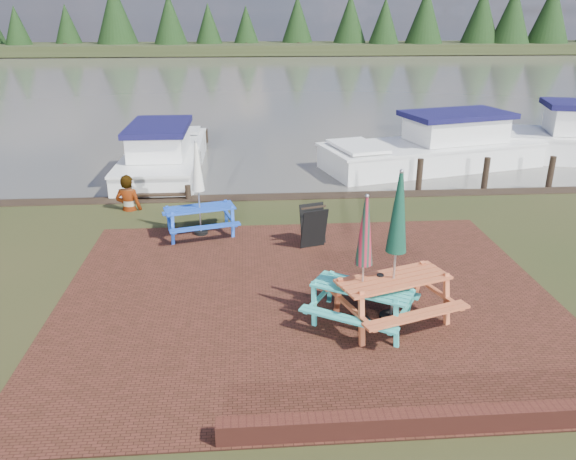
{
  "coord_description": "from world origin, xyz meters",
  "views": [
    {
      "loc": [
        -1.03,
        -8.07,
        4.91
      ],
      "look_at": [
        -0.29,
        1.88,
        1.0
      ],
      "focal_mm": 35.0,
      "sensor_mm": 36.0,
      "label": 1
    }
  ],
  "objects_px": {
    "picnic_table_red": "(394,271)",
    "picnic_table_blue": "(199,203)",
    "boat_jetty": "(164,157)",
    "boat_near": "(436,150)",
    "jetty": "(176,158)",
    "person": "(126,175)",
    "chalkboard": "(313,226)",
    "boat_far": "(569,141)",
    "picnic_table_teal": "(363,281)"
  },
  "relations": [
    {
      "from": "picnic_table_teal",
      "to": "person",
      "type": "height_order",
      "value": "picnic_table_teal"
    },
    {
      "from": "boat_jetty",
      "to": "boat_near",
      "type": "xyz_separation_m",
      "value": [
        9.27,
        0.23,
        0.02
      ]
    },
    {
      "from": "jetty",
      "to": "person",
      "type": "distance_m",
      "value": 5.21
    },
    {
      "from": "picnic_table_red",
      "to": "chalkboard",
      "type": "relative_size",
      "value": 2.83
    },
    {
      "from": "picnic_table_blue",
      "to": "boat_jetty",
      "type": "relative_size",
      "value": 0.32
    },
    {
      "from": "picnic_table_blue",
      "to": "boat_far",
      "type": "distance_m",
      "value": 14.66
    },
    {
      "from": "picnic_table_teal",
      "to": "boat_jetty",
      "type": "height_order",
      "value": "picnic_table_teal"
    },
    {
      "from": "boat_far",
      "to": "person",
      "type": "height_order",
      "value": "boat_far"
    },
    {
      "from": "boat_near",
      "to": "boat_jetty",
      "type": "bearing_deg",
      "value": 76.8
    },
    {
      "from": "picnic_table_blue",
      "to": "chalkboard",
      "type": "height_order",
      "value": "picnic_table_blue"
    },
    {
      "from": "picnic_table_red",
      "to": "picnic_table_blue",
      "type": "height_order",
      "value": "picnic_table_red"
    },
    {
      "from": "picnic_table_blue",
      "to": "jetty",
      "type": "height_order",
      "value": "picnic_table_blue"
    },
    {
      "from": "chalkboard",
      "to": "boat_far",
      "type": "relative_size",
      "value": 0.12
    },
    {
      "from": "picnic_table_teal",
      "to": "picnic_table_red",
      "type": "bearing_deg",
      "value": 39.58
    },
    {
      "from": "boat_jetty",
      "to": "picnic_table_blue",
      "type": "bearing_deg",
      "value": -74.93
    },
    {
      "from": "person",
      "to": "boat_jetty",
      "type": "bearing_deg",
      "value": -85.28
    },
    {
      "from": "picnic_table_red",
      "to": "chalkboard",
      "type": "xyz_separation_m",
      "value": [
        -0.94,
        3.3,
        -0.44
      ]
    },
    {
      "from": "picnic_table_blue",
      "to": "jetty",
      "type": "distance_m",
      "value": 7.13
    },
    {
      "from": "picnic_table_blue",
      "to": "jetty",
      "type": "relative_size",
      "value": 0.24
    },
    {
      "from": "picnic_table_red",
      "to": "jetty",
      "type": "distance_m",
      "value": 12.2
    },
    {
      "from": "person",
      "to": "jetty",
      "type": "bearing_deg",
      "value": -87.34
    },
    {
      "from": "picnic_table_blue",
      "to": "picnic_table_red",
      "type": "bearing_deg",
      "value": -64.95
    },
    {
      "from": "picnic_table_teal",
      "to": "boat_jetty",
      "type": "bearing_deg",
      "value": 145.21
    },
    {
      "from": "picnic_table_red",
      "to": "boat_jetty",
      "type": "relative_size",
      "value": 0.38
    },
    {
      "from": "picnic_table_teal",
      "to": "person",
      "type": "distance_m",
      "value": 7.91
    },
    {
      "from": "boat_jetty",
      "to": "boat_far",
      "type": "distance_m",
      "value": 14.51
    },
    {
      "from": "boat_near",
      "to": "person",
      "type": "xyz_separation_m",
      "value": [
        -9.67,
        -4.4,
        0.53
      ]
    },
    {
      "from": "picnic_table_teal",
      "to": "picnic_table_blue",
      "type": "bearing_deg",
      "value": 156.0
    },
    {
      "from": "chalkboard",
      "to": "boat_jetty",
      "type": "relative_size",
      "value": 0.14
    },
    {
      "from": "boat_near",
      "to": "person",
      "type": "bearing_deg",
      "value": 99.83
    },
    {
      "from": "boat_jetty",
      "to": "person",
      "type": "distance_m",
      "value": 4.22
    },
    {
      "from": "picnic_table_teal",
      "to": "jetty",
      "type": "relative_size",
      "value": 0.25
    },
    {
      "from": "chalkboard",
      "to": "picnic_table_blue",
      "type": "bearing_deg",
      "value": 144.03
    },
    {
      "from": "boat_jetty",
      "to": "boat_near",
      "type": "height_order",
      "value": "boat_near"
    },
    {
      "from": "chalkboard",
      "to": "picnic_table_red",
      "type": "bearing_deg",
      "value": -90.69
    },
    {
      "from": "picnic_table_red",
      "to": "boat_near",
      "type": "xyz_separation_m",
      "value": [
        4.16,
        10.48,
        -0.5
      ]
    },
    {
      "from": "jetty",
      "to": "boat_near",
      "type": "relative_size",
      "value": 1.13
    },
    {
      "from": "chalkboard",
      "to": "person",
      "type": "relative_size",
      "value": 0.49
    },
    {
      "from": "boat_near",
      "to": "person",
      "type": "distance_m",
      "value": 10.63
    },
    {
      "from": "picnic_table_teal",
      "to": "jetty",
      "type": "distance_m",
      "value": 12.06
    },
    {
      "from": "picnic_table_blue",
      "to": "jetty",
      "type": "xyz_separation_m",
      "value": [
        -1.34,
        6.98,
        -0.66
      ]
    },
    {
      "from": "picnic_table_teal",
      "to": "person",
      "type": "relative_size",
      "value": 1.19
    },
    {
      "from": "picnic_table_red",
      "to": "boat_near",
      "type": "height_order",
      "value": "picnic_table_red"
    },
    {
      "from": "picnic_table_blue",
      "to": "boat_far",
      "type": "bearing_deg",
      "value": 13.89
    },
    {
      "from": "chalkboard",
      "to": "boat_jetty",
      "type": "xyz_separation_m",
      "value": [
        -4.16,
        6.94,
        -0.09
      ]
    },
    {
      "from": "picnic_table_red",
      "to": "person",
      "type": "height_order",
      "value": "picnic_table_red"
    },
    {
      "from": "picnic_table_blue",
      "to": "person",
      "type": "xyz_separation_m",
      "value": [
        -2.01,
        1.88,
        0.17
      ]
    },
    {
      "from": "jetty",
      "to": "person",
      "type": "relative_size",
      "value": 4.79
    },
    {
      "from": "jetty",
      "to": "boat_far",
      "type": "relative_size",
      "value": 1.17
    },
    {
      "from": "picnic_table_teal",
      "to": "chalkboard",
      "type": "distance_m",
      "value": 3.42
    }
  ]
}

